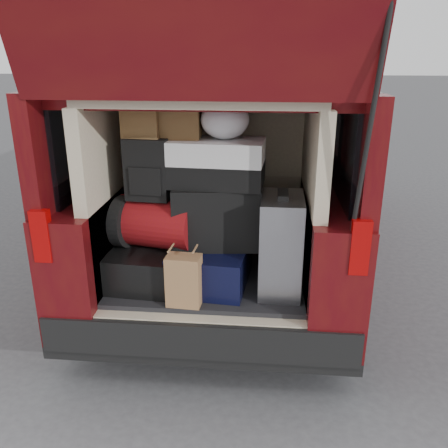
# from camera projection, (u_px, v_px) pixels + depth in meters

# --- Properties ---
(ground) EXTENTS (80.00, 80.00, 0.00)m
(ground) POSITION_uv_depth(u_px,v_px,m) (207.00, 362.00, 3.20)
(ground) COLOR #3D3D40
(ground) RESTS_ON ground
(minivan) EXTENTS (1.90, 5.35, 2.77)m
(minivan) POSITION_uv_depth(u_px,v_px,m) (229.00, 167.00, 4.62)
(minivan) COLOR black
(minivan) RESTS_ON ground
(load_floor) EXTENTS (1.24, 1.05, 0.55)m
(load_floor) POSITION_uv_depth(u_px,v_px,m) (211.00, 306.00, 3.36)
(load_floor) COLOR black
(load_floor) RESTS_ON ground
(black_hardshell) EXTENTS (0.47, 0.61, 0.23)m
(black_hardshell) POSITION_uv_depth(u_px,v_px,m) (148.00, 263.00, 3.12)
(black_hardshell) COLOR black
(black_hardshell) RESTS_ON load_floor
(navy_hardshell) EXTENTS (0.52, 0.62, 0.25)m
(navy_hardshell) POSITION_uv_depth(u_px,v_px,m) (211.00, 264.00, 3.08)
(navy_hardshell) COLOR black
(navy_hardshell) RESTS_ON load_floor
(silver_roller) EXTENTS (0.26, 0.41, 0.61)m
(silver_roller) POSITION_uv_depth(u_px,v_px,m) (281.00, 245.00, 2.92)
(silver_roller) COLOR silver
(silver_roller) RESTS_ON load_floor
(kraft_bag) EXTENTS (0.21, 0.14, 0.31)m
(kraft_bag) POSITION_uv_depth(u_px,v_px,m) (184.00, 280.00, 2.79)
(kraft_bag) COLOR #9F7447
(kraft_bag) RESTS_ON load_floor
(red_duffel) EXTENTS (0.56, 0.42, 0.33)m
(red_duffel) POSITION_uv_depth(u_px,v_px,m) (157.00, 222.00, 3.04)
(red_duffel) COLOR maroon
(red_duffel) RESTS_ON black_hardshell
(black_soft_case) EXTENTS (0.58, 0.38, 0.39)m
(black_soft_case) POSITION_uv_depth(u_px,v_px,m) (217.00, 215.00, 3.01)
(black_soft_case) COLOR black
(black_soft_case) RESTS_ON navy_hardshell
(backpack) EXTENTS (0.28, 0.18, 0.38)m
(backpack) POSITION_uv_depth(u_px,v_px,m) (148.00, 169.00, 2.90)
(backpack) COLOR black
(backpack) RESTS_ON red_duffel
(twotone_duffel) EXTENTS (0.65, 0.37, 0.28)m
(twotone_duffel) POSITION_uv_depth(u_px,v_px,m) (212.00, 163.00, 2.91)
(twotone_duffel) COLOR white
(twotone_duffel) RESTS_ON black_soft_case
(grocery_sack_lower) EXTENTS (0.24, 0.21, 0.21)m
(grocery_sack_lower) POSITION_uv_depth(u_px,v_px,m) (143.00, 119.00, 2.85)
(grocery_sack_lower) COLOR brown
(grocery_sack_lower) RESTS_ON backpack
(grocery_sack_upper) EXTENTS (0.24, 0.20, 0.24)m
(grocery_sack_upper) POSITION_uv_depth(u_px,v_px,m) (181.00, 118.00, 2.87)
(grocery_sack_upper) COLOR brown
(grocery_sack_upper) RESTS_ON twotone_duffel
(plastic_bag_center) EXTENTS (0.34, 0.33, 0.23)m
(plastic_bag_center) POSITION_uv_depth(u_px,v_px,m) (225.00, 119.00, 2.83)
(plastic_bag_center) COLOR white
(plastic_bag_center) RESTS_ON twotone_duffel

